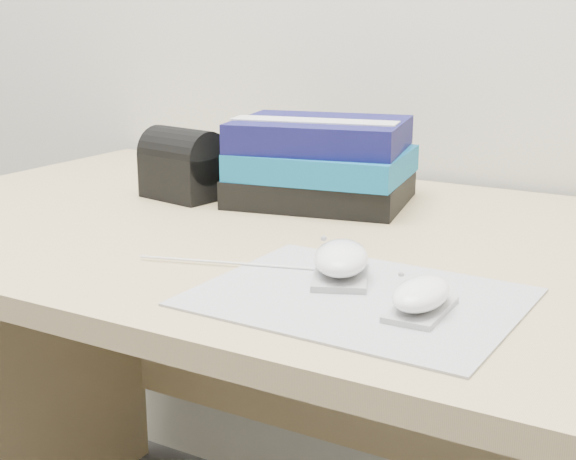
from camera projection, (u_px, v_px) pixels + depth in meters
The scene contains 7 objects.
desk at pixel (403, 386), 1.17m from camera, with size 1.60×0.80×0.73m.
mousepad at pixel (359, 297), 0.84m from camera, with size 0.33×0.26×0.00m, color gray.
mouse_rear at pixel (341, 261), 0.90m from camera, with size 0.10×0.12×0.05m.
mouse_front at pixel (421, 296), 0.79m from camera, with size 0.05×0.09×0.04m.
usb_cable at pixel (232, 263), 0.95m from camera, with size 0.00×0.00×0.23m, color silver.
book_stack at pixel (321, 162), 1.26m from camera, with size 0.30×0.26×0.13m.
pouch at pixel (183, 164), 1.29m from camera, with size 0.14×0.11×0.11m.
Camera 1 is at (0.39, 0.64, 1.02)m, focal length 50.00 mm.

